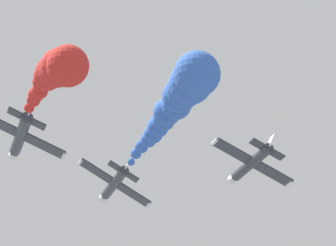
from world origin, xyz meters
name	(u,v)px	position (x,y,z in m)	size (l,w,h in m)	color
airplane_lead	(114,184)	(-0.37, 19.56, 78.30)	(8.59, 10.35, 4.84)	#333842
smoke_trail_lead	(179,98)	(-2.12, -9.70, 75.67)	(5.01, 30.79, 6.24)	blue
airplane_left_inner	(21,135)	(-12.58, 7.73, 78.07)	(9.03, 10.35, 3.82)	#333842
smoke_trail_left_inner	(55,73)	(-12.50, -12.32, 75.10)	(3.11, 19.34, 6.48)	red
airplane_right_inner	(251,163)	(11.99, 8.68, 78.28)	(8.85, 10.35, 4.28)	#333842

